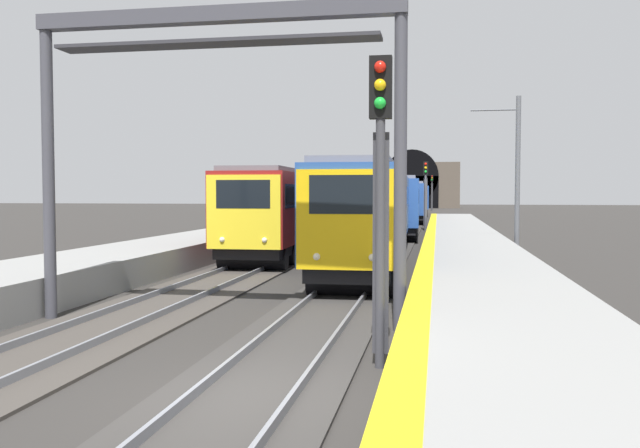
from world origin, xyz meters
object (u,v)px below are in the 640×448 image
object	(u,v)px
train_main_approaching	(407,200)
railway_signal_mid	(426,189)
train_adjacent_platform	(330,203)
overhead_signal_gantry	(215,86)
railway_signal_far	(432,189)
catenary_mast_near	(517,176)
railway_signal_near	(380,181)

from	to	relation	value
train_main_approaching	railway_signal_mid	world-z (taller)	railway_signal_mid
train_main_approaching	railway_signal_mid	distance (m)	6.68
train_adjacent_platform	overhead_signal_gantry	bearing A→B (deg)	2.94
train_main_approaching	railway_signal_far	world-z (taller)	railway_signal_far
railway_signal_far	train_main_approaching	bearing A→B (deg)	-2.03
train_adjacent_platform	catenary_mast_near	world-z (taller)	catenary_mast_near
overhead_signal_gantry	catenary_mast_near	xyz separation A→B (m)	(16.38, -8.44, -1.64)
train_adjacent_platform	overhead_signal_gantry	world-z (taller)	overhead_signal_gantry
railway_signal_mid	railway_signal_far	bearing A→B (deg)	-180.00
railway_signal_near	overhead_signal_gantry	bearing A→B (deg)	-128.13
catenary_mast_near	railway_signal_near	bearing A→B (deg)	167.21
train_main_approaching	overhead_signal_gantry	world-z (taller)	overhead_signal_gantry
train_main_approaching	overhead_signal_gantry	size ratio (longest dim) A/B	9.72
railway_signal_far	railway_signal_mid	bearing A→B (deg)	0.00
railway_signal_near	catenary_mast_near	world-z (taller)	catenary_mast_near
railway_signal_near	catenary_mast_near	bearing A→B (deg)	167.21
train_main_approaching	catenary_mast_near	xyz separation A→B (m)	(-28.56, -6.19, 1.46)
railway_signal_near	catenary_mast_near	xyz separation A→B (m)	(19.53, -4.43, 0.55)
railway_signal_mid	catenary_mast_near	size ratio (longest dim) A/B	0.75
overhead_signal_gantry	catenary_mast_near	distance (m)	18.50
railway_signal_mid	overhead_signal_gantry	bearing A→B (deg)	-5.93
railway_signal_near	railway_signal_mid	bearing A→B (deg)	-180.00
train_main_approaching	railway_signal_near	size ratio (longest dim) A/B	15.76
railway_signal_mid	catenary_mast_near	bearing A→B (deg)	11.30
railway_signal_mid	overhead_signal_gantry	size ratio (longest dim) A/B	0.63
railway_signal_near	railway_signal_far	distance (m)	97.61
railway_signal_far	railway_signal_near	bearing A→B (deg)	0.00
train_adjacent_platform	railway_signal_near	world-z (taller)	railway_signal_near
train_adjacent_platform	railway_signal_near	xyz separation A→B (m)	(-33.36, -6.26, 0.90)
train_main_approaching	overhead_signal_gantry	xyz separation A→B (m)	(-44.94, 2.25, 3.11)
train_adjacent_platform	overhead_signal_gantry	distance (m)	30.46
train_adjacent_platform	catenary_mast_near	bearing A→B (deg)	36.38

